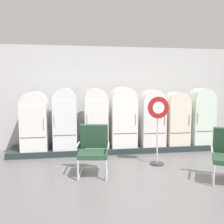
{
  "coord_description": "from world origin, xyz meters",
  "views": [
    {
      "loc": [
        -1.31,
        -3.63,
        1.81
      ],
      "look_at": [
        -0.29,
        2.75,
        1.11
      ],
      "focal_mm": 39.69,
      "sensor_mm": 36.0,
      "label": 1
    }
  ],
  "objects_px": {
    "refrigerator_5": "(176,117)",
    "refrigerator_6": "(201,114)",
    "refrigerator_2": "(96,116)",
    "refrigerator_4": "(152,116)",
    "refrigerator_0": "(35,119)",
    "refrigerator_1": "(65,116)",
    "armchair_left": "(93,148)",
    "sign_stand": "(158,130)",
    "refrigerator_3": "(123,115)"
  },
  "relations": [
    {
      "from": "refrigerator_0",
      "to": "refrigerator_6",
      "type": "distance_m",
      "value": 4.59
    },
    {
      "from": "refrigerator_1",
      "to": "sign_stand",
      "type": "distance_m",
      "value": 2.47
    },
    {
      "from": "refrigerator_0",
      "to": "refrigerator_1",
      "type": "distance_m",
      "value": 0.77
    },
    {
      "from": "refrigerator_1",
      "to": "refrigerator_3",
      "type": "xyz_separation_m",
      "value": [
        1.55,
        -0.05,
        0.01
      ]
    },
    {
      "from": "refrigerator_0",
      "to": "refrigerator_5",
      "type": "xyz_separation_m",
      "value": [
        3.85,
        -0.05,
        -0.01
      ]
    },
    {
      "from": "refrigerator_3",
      "to": "refrigerator_5",
      "type": "height_order",
      "value": "refrigerator_3"
    },
    {
      "from": "refrigerator_2",
      "to": "refrigerator_5",
      "type": "distance_m",
      "value": 2.27
    },
    {
      "from": "sign_stand",
      "to": "refrigerator_4",
      "type": "bearing_deg",
      "value": 77.89
    },
    {
      "from": "refrigerator_4",
      "to": "refrigerator_6",
      "type": "distance_m",
      "value": 1.45
    },
    {
      "from": "refrigerator_1",
      "to": "armchair_left",
      "type": "relative_size",
      "value": 1.57
    },
    {
      "from": "refrigerator_2",
      "to": "armchair_left",
      "type": "distance_m",
      "value": 1.7
    },
    {
      "from": "refrigerator_4",
      "to": "sign_stand",
      "type": "height_order",
      "value": "refrigerator_4"
    },
    {
      "from": "refrigerator_0",
      "to": "armchair_left",
      "type": "relative_size",
      "value": 1.49
    },
    {
      "from": "refrigerator_4",
      "to": "refrigerator_5",
      "type": "height_order",
      "value": "refrigerator_4"
    },
    {
      "from": "refrigerator_6",
      "to": "sign_stand",
      "type": "distance_m",
      "value": 2.11
    },
    {
      "from": "refrigerator_3",
      "to": "refrigerator_4",
      "type": "bearing_deg",
      "value": 0.3
    },
    {
      "from": "refrigerator_2",
      "to": "armchair_left",
      "type": "relative_size",
      "value": 1.57
    },
    {
      "from": "refrigerator_2",
      "to": "refrigerator_6",
      "type": "relative_size",
      "value": 1.01
    },
    {
      "from": "refrigerator_5",
      "to": "refrigerator_3",
      "type": "bearing_deg",
      "value": -179.94
    },
    {
      "from": "refrigerator_4",
      "to": "refrigerator_2",
      "type": "bearing_deg",
      "value": 178.91
    },
    {
      "from": "refrigerator_2",
      "to": "refrigerator_4",
      "type": "distance_m",
      "value": 1.56
    },
    {
      "from": "refrigerator_2",
      "to": "refrigerator_3",
      "type": "bearing_deg",
      "value": -2.61
    },
    {
      "from": "refrigerator_2",
      "to": "sign_stand",
      "type": "relative_size",
      "value": 1.01
    },
    {
      "from": "refrigerator_0",
      "to": "refrigerator_3",
      "type": "height_order",
      "value": "refrigerator_3"
    },
    {
      "from": "refrigerator_3",
      "to": "refrigerator_5",
      "type": "bearing_deg",
      "value": 0.06
    },
    {
      "from": "refrigerator_6",
      "to": "armchair_left",
      "type": "xyz_separation_m",
      "value": [
        -3.21,
        -1.6,
        -0.44
      ]
    },
    {
      "from": "refrigerator_5",
      "to": "sign_stand",
      "type": "distance_m",
      "value": 1.57
    },
    {
      "from": "refrigerator_2",
      "to": "armchair_left",
      "type": "height_order",
      "value": "refrigerator_2"
    },
    {
      "from": "refrigerator_0",
      "to": "refrigerator_1",
      "type": "bearing_deg",
      "value": -0.24
    },
    {
      "from": "refrigerator_4",
      "to": "refrigerator_3",
      "type": "bearing_deg",
      "value": -179.7
    },
    {
      "from": "refrigerator_0",
      "to": "refrigerator_3",
      "type": "xyz_separation_m",
      "value": [
        2.32,
        -0.06,
        0.06
      ]
    },
    {
      "from": "refrigerator_2",
      "to": "refrigerator_3",
      "type": "height_order",
      "value": "refrigerator_3"
    },
    {
      "from": "armchair_left",
      "to": "refrigerator_5",
      "type": "bearing_deg",
      "value": 32.84
    },
    {
      "from": "refrigerator_5",
      "to": "refrigerator_6",
      "type": "distance_m",
      "value": 0.74
    },
    {
      "from": "refrigerator_5",
      "to": "sign_stand",
      "type": "xyz_separation_m",
      "value": [
        -0.98,
        -1.22,
        -0.14
      ]
    },
    {
      "from": "armchair_left",
      "to": "refrigerator_1",
      "type": "bearing_deg",
      "value": 110.39
    },
    {
      "from": "refrigerator_6",
      "to": "sign_stand",
      "type": "relative_size",
      "value": 1.01
    },
    {
      "from": "refrigerator_3",
      "to": "refrigerator_6",
      "type": "bearing_deg",
      "value": 0.07
    },
    {
      "from": "refrigerator_2",
      "to": "refrigerator_3",
      "type": "xyz_separation_m",
      "value": [
        0.74,
        -0.03,
        0.02
      ]
    },
    {
      "from": "refrigerator_4",
      "to": "refrigerator_6",
      "type": "height_order",
      "value": "refrigerator_6"
    },
    {
      "from": "refrigerator_0",
      "to": "refrigerator_2",
      "type": "xyz_separation_m",
      "value": [
        1.58,
        -0.02,
        0.05
      ]
    },
    {
      "from": "refrigerator_2",
      "to": "sign_stand",
      "type": "distance_m",
      "value": 1.81
    },
    {
      "from": "refrigerator_2",
      "to": "refrigerator_5",
      "type": "xyz_separation_m",
      "value": [
        2.27,
        -0.03,
        -0.06
      ]
    },
    {
      "from": "refrigerator_6",
      "to": "armchair_left",
      "type": "relative_size",
      "value": 1.56
    },
    {
      "from": "refrigerator_0",
      "to": "refrigerator_6",
      "type": "bearing_deg",
      "value": -0.65
    },
    {
      "from": "refrigerator_0",
      "to": "refrigerator_1",
      "type": "xyz_separation_m",
      "value": [
        0.77,
        -0.0,
        0.05
      ]
    },
    {
      "from": "armchair_left",
      "to": "refrigerator_2",
      "type": "bearing_deg",
      "value": 83.06
    },
    {
      "from": "refrigerator_1",
      "to": "refrigerator_4",
      "type": "bearing_deg",
      "value": -1.15
    },
    {
      "from": "refrigerator_0",
      "to": "sign_stand",
      "type": "relative_size",
      "value": 0.96
    },
    {
      "from": "refrigerator_2",
      "to": "refrigerator_3",
      "type": "distance_m",
      "value": 0.75
    }
  ]
}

